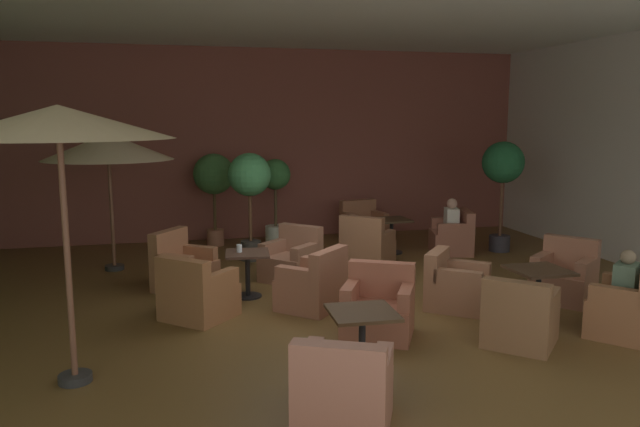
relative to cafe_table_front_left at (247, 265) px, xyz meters
The scene contains 29 objects.
ground_plane 1.28m from the cafe_table_front_left, 25.84° to the right, with size 11.27×9.93×0.02m, color brown.
wall_back_brick 4.79m from the cafe_table_front_left, 76.42° to the left, with size 11.27×0.08×4.00m, color brown.
ceiling_slab 3.75m from the cafe_table_front_left, 25.84° to the right, with size 11.27×9.93×0.06m, color silver.
cafe_table_front_left is the anchor object (origin of this frame).
armchair_front_left_north 1.11m from the cafe_table_front_left, 132.68° to the right, with size 1.09×1.09×0.84m.
armchair_front_left_east 1.11m from the cafe_table_front_left, 43.55° to the right, with size 1.07×1.07×0.84m.
armchair_front_left_south 1.11m from the cafe_table_front_left, 43.86° to the left, with size 1.07×1.07×0.85m.
armchair_front_left_west 1.12m from the cafe_table_front_left, 144.51° to the left, with size 1.06×1.07×0.89m.
cafe_table_front_right 3.95m from the cafe_table_front_left, 27.70° to the right, with size 0.70×0.70×0.66m.
armchair_front_right_north 4.50m from the cafe_table_front_left, 15.51° to the right, with size 1.02×1.03×0.87m.
armchair_front_right_east 2.94m from the cafe_table_front_left, 23.78° to the right, with size 1.07×1.06×0.77m.
armchair_front_right_south 3.80m from the cafe_table_front_left, 43.04° to the right, with size 1.06×1.06×0.80m.
armchair_front_right_west 4.93m from the cafe_table_front_left, 32.48° to the right, with size 1.07×1.06×0.87m.
cafe_table_mid_center 3.76m from the cafe_table_front_left, 36.77° to the left, with size 0.68×0.68×0.66m.
armchair_mid_center_north 2.62m from the cafe_table_front_left, 31.40° to the left, with size 1.06×1.06×0.91m.
armchair_mid_center_east 4.60m from the cafe_table_front_left, 25.29° to the left, with size 0.90×0.95×0.82m.
armchair_mid_center_south 4.43m from the cafe_table_front_left, 50.48° to the left, with size 0.91×0.90×0.85m.
cafe_table_rear_right 3.04m from the cafe_table_front_left, 74.78° to the right, with size 0.67×0.67×0.66m.
armchair_rear_right_north 2.33m from the cafe_table_front_left, 55.48° to the right, with size 1.04×1.02×0.84m.
armchair_rear_right_east 3.98m from the cafe_table_front_left, 85.47° to the right, with size 1.01×1.02×0.84m.
patio_umbrella_tall_red 3.76m from the cafe_table_front_left, 128.87° to the right, with size 2.10×2.10×2.67m.
patio_umbrella_center_beige 3.33m from the cafe_table_front_left, 133.73° to the left, with size 2.12×2.12×2.30m.
potted_tree_left_corner 3.81m from the cafe_table_front_left, 74.41° to the left, with size 0.62×0.62×1.74m.
potted_tree_mid_left 3.84m from the cafe_table_front_left, 93.25° to the left, with size 0.81×0.81×1.86m.
potted_tree_mid_right 5.57m from the cafe_table_front_left, 20.54° to the left, with size 0.79×0.79×2.12m.
potted_tree_right_corner 2.49m from the cafe_table_front_left, 81.84° to the left, with size 0.77×0.77×1.94m.
patron_blue_shirt 4.57m from the cafe_table_front_left, 25.62° to the left, with size 0.32×0.41×0.63m.
patron_by_window 4.89m from the cafe_table_front_left, 32.34° to the right, with size 0.43×0.41×0.59m.
iced_drink_cup 0.27m from the cafe_table_front_left, 162.99° to the left, with size 0.08×0.08×0.11m, color white.
Camera 1 is at (-2.03, -7.95, 2.55)m, focal length 34.03 mm.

